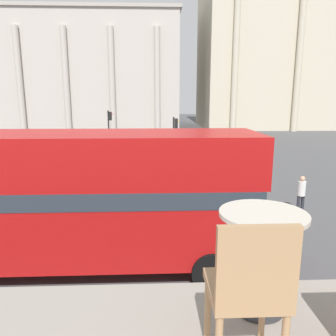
% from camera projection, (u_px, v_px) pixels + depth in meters
% --- Properties ---
extents(double_decker_bus, '(10.12, 2.72, 3.99)m').
position_uv_depth(double_decker_bus, '(75.00, 196.00, 9.09)').
color(double_decker_bus, black).
rests_on(double_decker_bus, ground_plane).
extents(cafe_dining_table, '(0.60, 0.60, 0.73)m').
position_uv_depth(cafe_dining_table, '(262.00, 239.00, 2.26)').
color(cafe_dining_table, '#2D2D30').
rests_on(cafe_dining_table, cafe_floor_slab).
extents(cafe_chair_0, '(0.40, 0.40, 0.91)m').
position_uv_depth(cafe_chair_0, '(249.00, 288.00, 1.71)').
color(cafe_chair_0, '#A87F56').
rests_on(cafe_chair_0, cafe_floor_slab).
extents(plaza_building_left, '(33.98, 16.12, 18.07)m').
position_uv_depth(plaza_building_left, '(78.00, 73.00, 55.09)').
color(plaza_building_left, '#BCB2A8').
rests_on(plaza_building_left, ground_plane).
extents(plaza_building_right, '(35.25, 17.07, 25.45)m').
position_uv_depth(plaza_building_right, '(306.00, 50.00, 54.88)').
color(plaza_building_right, beige).
rests_on(plaza_building_right, ground_plane).
extents(traffic_light_near, '(0.42, 0.24, 3.51)m').
position_uv_depth(traffic_light_near, '(98.00, 158.00, 14.48)').
color(traffic_light_near, black).
rests_on(traffic_light_near, ground_plane).
extents(traffic_light_mid, '(0.42, 0.24, 3.63)m').
position_uv_depth(traffic_light_mid, '(175.00, 135.00, 22.53)').
color(traffic_light_mid, black).
rests_on(traffic_light_mid, ground_plane).
extents(traffic_light_far, '(0.42, 0.24, 3.88)m').
position_uv_depth(traffic_light_far, '(110.00, 127.00, 27.27)').
color(traffic_light_far, black).
rests_on(traffic_light_far, ground_plane).
extents(car_maroon, '(4.20, 1.93, 1.35)m').
position_uv_depth(car_maroon, '(79.00, 155.00, 24.75)').
color(car_maroon, black).
rests_on(car_maroon, ground_plane).
extents(car_navy, '(4.20, 1.93, 1.35)m').
position_uv_depth(car_navy, '(186.00, 141.00, 32.29)').
color(car_navy, black).
rests_on(car_navy, ground_plane).
extents(pedestrian_white, '(0.32, 0.32, 1.66)m').
position_uv_depth(pedestrian_white, '(301.00, 192.00, 13.99)').
color(pedestrian_white, '#282B33').
rests_on(pedestrian_white, ground_plane).
extents(pedestrian_olive, '(0.32, 0.32, 1.81)m').
position_uv_depth(pedestrian_olive, '(155.00, 158.00, 21.58)').
color(pedestrian_olive, '#282B33').
rests_on(pedestrian_olive, ground_plane).
extents(pedestrian_grey, '(0.32, 0.32, 1.78)m').
position_uv_depth(pedestrian_grey, '(208.00, 153.00, 23.58)').
color(pedestrian_grey, '#282B33').
rests_on(pedestrian_grey, ground_plane).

